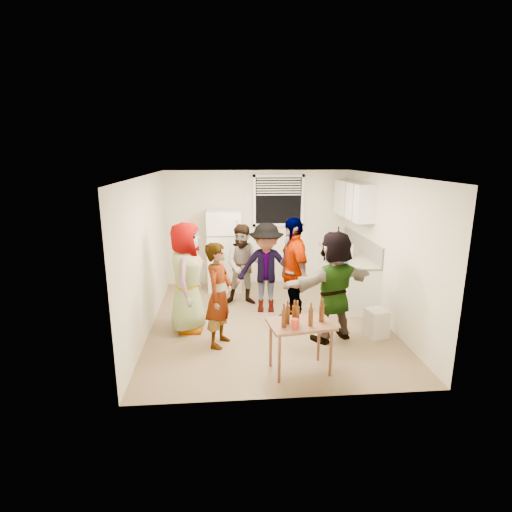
{
  "coord_description": "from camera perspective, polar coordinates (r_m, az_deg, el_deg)",
  "views": [
    {
      "loc": [
        -0.75,
        -6.4,
        2.83
      ],
      "look_at": [
        -0.21,
        0.14,
        1.15
      ],
      "focal_mm": 28.0,
      "sensor_mm": 36.0,
      "label": 1
    }
  ],
  "objects": [
    {
      "name": "trash_bin",
      "position": [
        6.69,
        16.83,
        -8.97
      ],
      "size": [
        0.37,
        0.37,
        0.45
      ],
      "primitive_type": "cube",
      "rotation": [
        0.0,
        0.0,
        0.23
      ],
      "color": "silver",
      "rests_on": "ground"
    },
    {
      "name": "serving_table",
      "position": [
        5.62,
        6.22,
        -15.97
      ],
      "size": [
        0.89,
        0.66,
        0.7
      ],
      "primitive_type": null,
      "rotation": [
        0.0,
        0.0,
        0.14
      ],
      "color": "brown",
      "rests_on": "ground"
    },
    {
      "name": "guest_grey",
      "position": [
        6.85,
        -9.56,
        -10.26
      ],
      "size": [
        1.89,
        1.07,
        0.57
      ],
      "primitive_type": "imported",
      "rotation": [
        0.0,
        0.0,
        1.46
      ],
      "color": "gray",
      "rests_on": "ground"
    },
    {
      "name": "counter_lower",
      "position": [
        8.3,
        12.7,
        -2.83
      ],
      "size": [
        0.6,
        2.2,
        0.86
      ],
      "primitive_type": "cube",
      "color": "white",
      "rests_on": "ground"
    },
    {
      "name": "wine_bottle",
      "position": [
        8.97,
        11.6,
        1.62
      ],
      "size": [
        0.08,
        0.08,
        0.3
      ],
      "primitive_type": "cylinder",
      "color": "black",
      "rests_on": "countertop"
    },
    {
      "name": "kettle",
      "position": [
        8.06,
        12.77,
        0.13
      ],
      "size": [
        0.3,
        0.28,
        0.21
      ],
      "primitive_type": null,
      "rotation": [
        0.0,
        0.0,
        0.33
      ],
      "color": "silver",
      "rests_on": "countertop"
    },
    {
      "name": "guest_stripe",
      "position": [
        6.3,
        -5.14,
        -12.41
      ],
      "size": [
        1.7,
        1.14,
        0.38
      ],
      "primitive_type": "imported",
      "rotation": [
        0.0,
        0.0,
        1.19
      ],
      "color": "#141933",
      "rests_on": "ground"
    },
    {
      "name": "countertop",
      "position": [
        8.18,
        12.88,
        0.18
      ],
      "size": [
        0.64,
        2.22,
        0.04
      ],
      "primitive_type": "cube",
      "color": "beige",
      "rests_on": "counter_lower"
    },
    {
      "name": "refrigerator",
      "position": [
        8.52,
        -4.58,
        0.86
      ],
      "size": [
        0.7,
        0.7,
        1.7
      ],
      "primitive_type": "cube",
      "color": "white",
      "rests_on": "ground"
    },
    {
      "name": "blue_cup",
      "position": [
        7.43,
        12.62,
        -1.07
      ],
      "size": [
        0.1,
        0.1,
        0.13
      ],
      "primitive_type": "cylinder",
      "color": "blue",
      "rests_on": "countertop"
    },
    {
      "name": "guest_back_right",
      "position": [
        7.51,
        1.42,
        -7.8
      ],
      "size": [
        1.24,
        1.76,
        0.61
      ],
      "primitive_type": "imported",
      "rotation": [
        0.0,
        0.0,
        -0.11
      ],
      "color": "#3E3E43",
      "rests_on": "ground"
    },
    {
      "name": "upper_cabinets",
      "position": [
        8.22,
        13.75,
        7.8
      ],
      "size": [
        0.34,
        1.6,
        0.7
      ],
      "primitive_type": "cube",
      "color": "white",
      "rests_on": "room"
    },
    {
      "name": "guest_back_left",
      "position": [
        7.85,
        -1.67,
        -6.8
      ],
      "size": [
        0.88,
        1.62,
        0.59
      ],
      "primitive_type": "imported",
      "rotation": [
        0.0,
        0.0,
        -0.08
      ],
      "color": "brown",
      "rests_on": "ground"
    },
    {
      "name": "beer_bottle_counter",
      "position": [
        7.84,
        12.9,
        -0.28
      ],
      "size": [
        0.06,
        0.06,
        0.23
      ],
      "primitive_type": "cylinder",
      "color": "#47230C",
      "rests_on": "countertop"
    },
    {
      "name": "beer_bottle_table",
      "position": [
        5.28,
        5.86,
        -9.57
      ],
      "size": [
        0.06,
        0.06,
        0.23
      ],
      "primitive_type": "cylinder",
      "color": "#47230C",
      "rests_on": "serving_table"
    },
    {
      "name": "paper_towel",
      "position": [
        7.93,
        13.28,
        -0.12
      ],
      "size": [
        0.11,
        0.11,
        0.25
      ],
      "primitive_type": "cylinder",
      "color": "white",
      "rests_on": "countertop"
    },
    {
      "name": "picture_frame",
      "position": [
        8.85,
        12.96,
        1.89
      ],
      "size": [
        0.02,
        0.18,
        0.15
      ],
      "primitive_type": "cube",
      "color": "#C9C651",
      "rests_on": "countertop"
    },
    {
      "name": "guest_orange",
      "position": [
        6.56,
        10.72,
        -11.49
      ],
      "size": [
        2.15,
        2.22,
        0.51
      ],
      "primitive_type": "imported",
      "rotation": [
        0.0,
        0.0,
        3.53
      ],
      "color": "tan",
      "rests_on": "ground"
    },
    {
      "name": "window",
      "position": [
        8.75,
        3.23,
        7.89
      ],
      "size": [
        1.12,
        0.1,
        1.06
      ],
      "primitive_type": null,
      "color": "white",
      "rests_on": "room"
    },
    {
      "name": "backsplash",
      "position": [
        8.22,
        14.85,
        1.58
      ],
      "size": [
        0.03,
        2.2,
        0.36
      ],
      "primitive_type": "cube",
      "color": "#AEA79E",
      "rests_on": "countertop"
    },
    {
      "name": "room",
      "position": [
        7.04,
        1.84,
        -9.36
      ],
      "size": [
        4.0,
        4.5,
        2.5
      ],
      "primitive_type": null,
      "color": "silver",
      "rests_on": "ground"
    },
    {
      "name": "red_cup",
      "position": [
        5.14,
        5.56,
        -10.24
      ],
      "size": [
        0.09,
        0.09,
        0.12
      ],
      "primitive_type": "cylinder",
      "color": "red",
      "rests_on": "serving_table"
    },
    {
      "name": "guest_black",
      "position": [
        7.02,
        5.11,
        -9.48
      ],
      "size": [
        2.0,
        1.38,
        0.45
      ],
      "primitive_type": "imported",
      "rotation": [
        0.0,
        0.0,
        -1.4
      ],
      "color": "black",
      "rests_on": "ground"
    }
  ]
}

